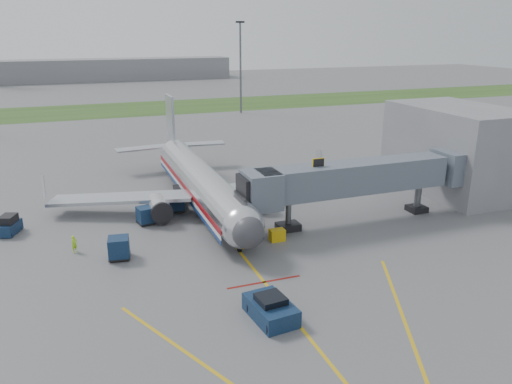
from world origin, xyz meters
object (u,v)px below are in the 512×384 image
object	(u,v)px
ramp_worker	(74,244)
pushback_tug	(271,309)
airliner	(201,181)
baggage_tug	(9,226)
belt_loader	(178,202)

from	to	relation	value
ramp_worker	pushback_tug	bearing A→B (deg)	-92.75
airliner	ramp_worker	distance (m)	16.00
airliner	ramp_worker	xyz separation A→B (m)	(-13.49, -8.39, -1.88)
baggage_tug	airliner	bearing A→B (deg)	5.40
airliner	belt_loader	bearing A→B (deg)	167.71
ramp_worker	belt_loader	bearing A→B (deg)	-1.20
baggage_tug	belt_loader	xyz separation A→B (m)	(16.67, 2.35, -0.37)
baggage_tug	belt_loader	distance (m)	16.84
pushback_tug	belt_loader	distance (m)	24.64
airliner	pushback_tug	world-z (taller)	airliner
airliner	belt_loader	world-z (taller)	airliner
pushback_tug	airliner	bearing A→B (deg)	86.62
pushback_tug	baggage_tug	world-z (taller)	baggage_tug
belt_loader	baggage_tug	bearing A→B (deg)	-171.96
pushback_tug	baggage_tug	size ratio (longest dim) A/B	1.43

